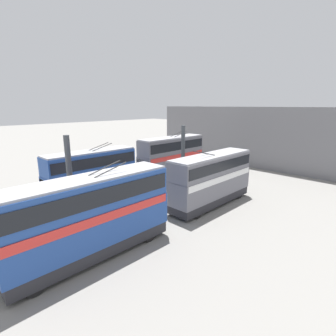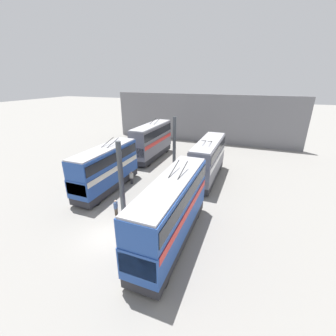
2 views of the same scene
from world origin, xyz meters
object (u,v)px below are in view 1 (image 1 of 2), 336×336
(person_by_right_row, at_px, (121,189))
(bus_left_near, at_px, (91,213))
(person_aisle_foreground, at_px, (72,211))
(oil_drum, at_px, (193,196))
(bus_left_far, at_px, (211,177))
(bus_right_near, at_px, (92,172))
(bus_right_mid, at_px, (172,154))

(person_by_right_row, bearing_deg, bus_left_near, 26.54)
(bus_left_near, distance_m, person_aisle_foreground, 6.59)
(oil_drum, bearing_deg, person_by_right_row, 125.35)
(bus_left_far, relative_size, person_by_right_row, 6.40)
(bus_left_far, relative_size, bus_right_near, 1.06)
(bus_left_far, distance_m, person_aisle_foreground, 12.74)
(person_aisle_foreground, bearing_deg, bus_left_near, -28.49)
(bus_left_near, height_order, bus_right_mid, bus_right_mid)
(bus_left_near, bearing_deg, oil_drum, 9.07)
(bus_right_near, height_order, person_by_right_row, bus_right_near)
(person_by_right_row, relative_size, person_aisle_foreground, 1.01)
(bus_right_mid, bearing_deg, oil_drum, -123.29)
(bus_right_mid, bearing_deg, person_by_right_row, -169.51)
(bus_right_near, height_order, person_aisle_foreground, bus_right_near)
(bus_right_mid, relative_size, oil_drum, 11.60)
(bus_left_far, distance_m, bus_right_near, 12.04)
(bus_right_mid, height_order, person_by_right_row, bus_right_mid)
(bus_right_mid, distance_m, person_aisle_foreground, 16.45)
(bus_left_near, xyz_separation_m, oil_drum, (12.21, 1.95, -2.54))
(bus_right_near, distance_m, person_aisle_foreground, 5.90)
(oil_drum, bearing_deg, bus_left_far, -79.63)
(bus_right_mid, xyz_separation_m, person_by_right_row, (-9.50, -1.76, -2.20))
(bus_left_far, height_order, bus_right_mid, bus_right_mid)
(bus_left_far, bearing_deg, bus_right_mid, 63.90)
(bus_right_mid, bearing_deg, bus_left_far, -116.10)
(bus_left_near, bearing_deg, person_by_right_row, 45.65)
(bus_right_mid, xyz_separation_m, oil_drum, (-5.16, -7.87, -2.58))
(bus_right_near, height_order, oil_drum, bus_right_near)
(bus_left_near, xyz_separation_m, bus_left_far, (12.56, 0.00, -0.18))
(bus_right_near, relative_size, person_by_right_row, 6.05)
(person_aisle_foreground, bearing_deg, person_by_right_row, 93.30)
(bus_right_near, distance_m, oil_drum, 10.55)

